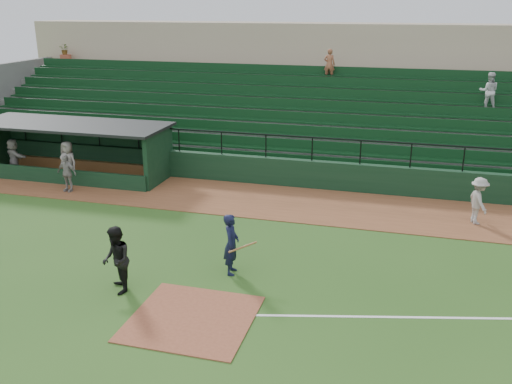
# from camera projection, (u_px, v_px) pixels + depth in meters

# --- Properties ---
(ground) EXTENTS (90.00, 90.00, 0.00)m
(ground) POSITION_uv_depth(u_px,v_px,m) (206.00, 299.00, 14.93)
(ground) COLOR #294E19
(ground) RESTS_ON ground
(warning_track) EXTENTS (40.00, 4.00, 0.03)m
(warning_track) POSITION_uv_depth(u_px,v_px,m) (276.00, 202.00, 22.24)
(warning_track) COLOR brown
(warning_track) RESTS_ON ground
(home_plate_dirt) EXTENTS (3.00, 3.00, 0.03)m
(home_plate_dirt) POSITION_uv_depth(u_px,v_px,m) (192.00, 318.00, 14.02)
(home_plate_dirt) COLOR brown
(home_plate_dirt) RESTS_ON ground
(stadium_structure) EXTENTS (38.00, 13.08, 6.40)m
(stadium_structure) POSITION_uv_depth(u_px,v_px,m) (315.00, 108.00, 29.23)
(stadium_structure) COLOR black
(stadium_structure) RESTS_ON ground
(dugout) EXTENTS (8.90, 3.20, 2.42)m
(dugout) POSITION_uv_depth(u_px,v_px,m) (78.00, 145.00, 25.70)
(dugout) COLOR black
(dugout) RESTS_ON ground
(batter_at_plate) EXTENTS (1.06, 0.73, 1.82)m
(batter_at_plate) POSITION_uv_depth(u_px,v_px,m) (231.00, 244.00, 16.13)
(batter_at_plate) COLOR black
(batter_at_plate) RESTS_ON ground
(umpire) EXTENTS (1.10, 1.15, 1.87)m
(umpire) POSITION_uv_depth(u_px,v_px,m) (116.00, 260.00, 15.07)
(umpire) COLOR black
(umpire) RESTS_ON ground
(runner) EXTENTS (0.95, 1.24, 1.69)m
(runner) POSITION_uv_depth(u_px,v_px,m) (478.00, 201.00, 19.78)
(runner) COLOR #9B9791
(runner) RESTS_ON warning_track
(dugout_player_a) EXTENTS (0.95, 0.47, 1.56)m
(dugout_player_a) POSITION_uv_depth(u_px,v_px,m) (67.00, 173.00, 23.23)
(dugout_player_a) COLOR gray
(dugout_player_a) RESTS_ON warning_track
(dugout_player_b) EXTENTS (1.01, 0.77, 1.85)m
(dugout_player_b) POSITION_uv_depth(u_px,v_px,m) (68.00, 162.00, 24.29)
(dugout_player_b) COLOR gray
(dugout_player_b) RESTS_ON warning_track
(dugout_player_c) EXTENTS (1.57, 1.11, 1.64)m
(dugout_player_c) POSITION_uv_depth(u_px,v_px,m) (14.00, 157.00, 25.59)
(dugout_player_c) COLOR #A19C97
(dugout_player_c) RESTS_ON warning_track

